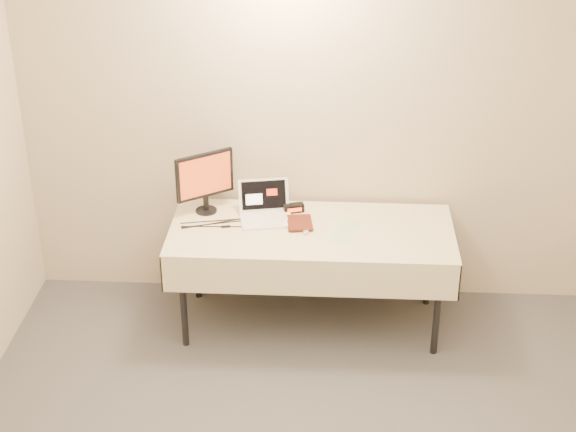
# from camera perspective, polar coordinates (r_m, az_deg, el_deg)

# --- Properties ---
(back_wall) EXTENTS (4.00, 0.10, 2.70)m
(back_wall) POSITION_cam_1_polar(r_m,az_deg,el_deg) (5.92, 1.75, 6.47)
(back_wall) COLOR beige
(back_wall) RESTS_ON ground
(table) EXTENTS (1.86, 0.81, 0.74)m
(table) POSITION_cam_1_polar(r_m,az_deg,el_deg) (5.79, 1.53, -1.40)
(table) COLOR black
(table) RESTS_ON ground
(laptop) EXTENTS (0.39, 0.38, 0.23)m
(laptop) POSITION_cam_1_polar(r_m,az_deg,el_deg) (5.89, -1.47, 0.41)
(laptop) COLOR white
(laptop) RESTS_ON table
(monitor) EXTENTS (0.36, 0.26, 0.43)m
(monitor) POSITION_cam_1_polar(r_m,az_deg,el_deg) (5.90, -5.40, 2.46)
(monitor) COLOR black
(monitor) RESTS_ON table
(book) EXTENTS (0.17, 0.04, 0.22)m
(book) POSITION_cam_1_polar(r_m,az_deg,el_deg) (5.76, -0.06, 0.37)
(book) COLOR maroon
(book) RESTS_ON table
(alarm_clock) EXTENTS (0.15, 0.10, 0.06)m
(alarm_clock) POSITION_cam_1_polar(r_m,az_deg,el_deg) (5.96, 0.36, 0.52)
(alarm_clock) COLOR black
(alarm_clock) RESTS_ON table
(clicker) EXTENTS (0.05, 0.08, 0.02)m
(clicker) POSITION_cam_1_polar(r_m,az_deg,el_deg) (5.71, 1.17, -1.00)
(clicker) COLOR silver
(clicker) RESTS_ON table
(paper_form) EXTENTS (0.22, 0.33, 0.00)m
(paper_form) POSITION_cam_1_polar(r_m,az_deg,el_deg) (5.75, 3.72, -0.99)
(paper_form) COLOR #B9E2B4
(paper_form) RESTS_ON table
(usb_dongle) EXTENTS (0.06, 0.03, 0.01)m
(usb_dongle) POSITION_cam_1_polar(r_m,az_deg,el_deg) (5.80, -4.05, -0.68)
(usb_dongle) COLOR black
(usb_dongle) RESTS_ON table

